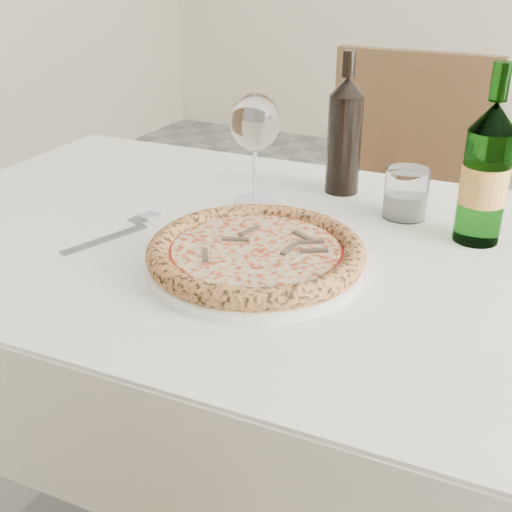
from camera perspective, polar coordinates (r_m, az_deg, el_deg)
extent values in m
cube|color=brown|center=(1.01, 2.56, -0.14)|extent=(1.31, 0.79, 0.04)
cube|color=white|center=(1.00, 2.59, 1.05)|extent=(1.37, 0.85, 0.01)
cube|color=white|center=(1.38, 9.28, 2.91)|extent=(1.33, 0.01, 0.22)
cube|color=white|center=(0.78, -10.27, -17.67)|extent=(1.33, 0.01, 0.22)
cylinder|color=brown|center=(1.69, -11.38, -3.66)|extent=(0.06, 0.06, 0.71)
cube|color=brown|center=(1.72, 11.08, 0.49)|extent=(0.43, 0.43, 0.04)
cube|color=brown|center=(1.81, 13.55, 10.05)|extent=(0.43, 0.04, 0.46)
cylinder|color=brown|center=(1.95, 17.23, -4.72)|extent=(0.04, 0.04, 0.43)
cylinder|color=brown|center=(1.65, 14.74, -10.67)|extent=(0.04, 0.04, 0.43)
cylinder|color=brown|center=(2.03, 7.03, -2.51)|extent=(0.04, 0.04, 0.43)
cylinder|color=brown|center=(1.73, 2.76, -7.72)|extent=(0.04, 0.04, 0.43)
cylinder|color=white|center=(0.91, 0.00, -0.73)|extent=(0.31, 0.31, 0.01)
torus|color=white|center=(0.91, 0.00, -0.45)|extent=(0.31, 0.31, 0.01)
cylinder|color=#ECC87E|center=(0.91, 0.00, 0.00)|extent=(0.30, 0.30, 0.01)
torus|color=#B6713A|center=(0.90, 0.00, 0.46)|extent=(0.31, 0.31, 0.03)
cylinder|color=red|center=(0.90, 0.00, 0.46)|extent=(0.26, 0.26, 0.00)
cylinder|color=beige|center=(0.90, 0.00, 0.63)|extent=(0.24, 0.24, 0.00)
cube|color=#4C3B34|center=(0.89, 1.74, 0.51)|extent=(0.04, 0.01, 0.00)
cube|color=#4C3B34|center=(0.92, 2.76, 1.42)|extent=(0.03, 0.04, 0.00)
cube|color=#4C3B34|center=(0.96, 0.97, 2.54)|extent=(0.02, 0.04, 0.00)
cube|color=#4C3B34|center=(0.93, -1.34, 1.63)|extent=(0.04, 0.02, 0.00)
cube|color=#4C3B34|center=(0.90, -3.45, 0.91)|extent=(0.04, 0.02, 0.00)
cube|color=#4C3B34|center=(0.85, -3.13, -0.71)|extent=(0.02, 0.04, 0.00)
cube|color=#4C3B34|center=(0.86, 0.56, -0.25)|extent=(0.03, 0.04, 0.00)
cube|color=slate|center=(1.03, -13.34, 1.42)|extent=(0.06, 0.15, 0.00)
cube|color=slate|center=(1.09, -10.32, 3.22)|extent=(0.03, 0.03, 0.00)
cylinder|color=slate|center=(1.12, -9.84, 3.82)|extent=(0.00, 0.04, 0.00)
cylinder|color=slate|center=(1.12, -9.57, 3.77)|extent=(0.00, 0.04, 0.00)
cylinder|color=slate|center=(1.11, -9.30, 3.71)|extent=(0.00, 0.04, 0.00)
cylinder|color=slate|center=(1.11, -9.02, 3.66)|extent=(0.00, 0.04, 0.00)
cylinder|color=silver|center=(1.16, -0.10, 4.97)|extent=(0.07, 0.07, 0.00)
cylinder|color=silver|center=(1.14, -0.10, 7.38)|extent=(0.01, 0.01, 0.10)
ellipsoid|color=white|center=(1.12, -0.10, 11.80)|extent=(0.09, 0.09, 0.10)
cylinder|color=white|center=(1.11, 13.20, 5.46)|extent=(0.07, 0.07, 0.08)
cylinder|color=white|center=(1.12, 13.10, 4.48)|extent=(0.07, 0.07, 0.04)
cylinder|color=#41883E|center=(1.03, 19.54, 5.75)|extent=(0.07, 0.07, 0.17)
cone|color=#41883E|center=(1.00, 20.47, 11.56)|extent=(0.07, 0.07, 0.04)
cylinder|color=#41883E|center=(0.99, 20.91, 14.28)|extent=(0.03, 0.03, 0.05)
cylinder|color=#D5D050|center=(1.03, 19.59, 6.03)|extent=(0.07, 0.07, 0.06)
cylinder|color=black|center=(1.19, 7.82, 9.75)|extent=(0.06, 0.06, 0.18)
cone|color=black|center=(1.17, 8.13, 14.71)|extent=(0.06, 0.06, 0.03)
cylinder|color=black|center=(1.16, 8.25, 16.56)|extent=(0.02, 0.02, 0.04)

